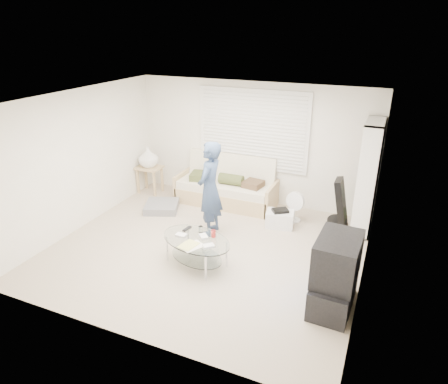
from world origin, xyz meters
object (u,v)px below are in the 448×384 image
at_px(futon_sofa, 227,188).
at_px(coffee_table, 197,244).
at_px(tv_unit, 335,274).
at_px(bookshelf, 368,178).

bearing_deg(futon_sofa, coffee_table, -78.32).
bearing_deg(coffee_table, tv_unit, -5.00).
relative_size(futon_sofa, bookshelf, 1.02).
height_order(futon_sofa, coffee_table, futon_sofa).
bearing_deg(futon_sofa, bookshelf, -2.07).
height_order(futon_sofa, bookshelf, bookshelf).
bearing_deg(bookshelf, tv_unit, -92.94).
bearing_deg(tv_unit, coffee_table, 175.00).
relative_size(tv_unit, coffee_table, 0.75).
height_order(futon_sofa, tv_unit, tv_unit).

